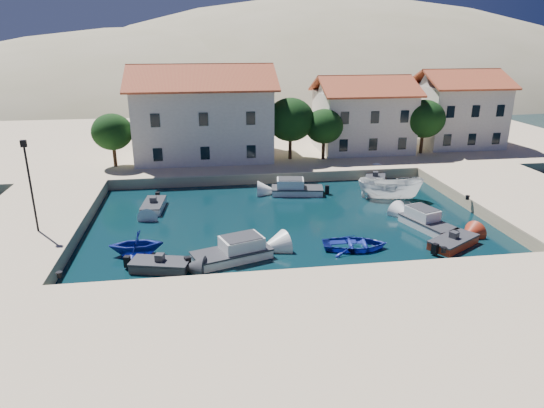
{
  "coord_description": "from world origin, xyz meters",
  "views": [
    {
      "loc": [
        -6.26,
        -24.29,
        13.48
      ],
      "look_at": [
        -1.47,
        8.35,
        2.0
      ],
      "focal_mm": 32.0,
      "sensor_mm": 36.0,
      "label": 1
    }
  ],
  "objects": [
    {
      "name": "ground",
      "position": [
        0.0,
        0.0,
        0.0
      ],
      "size": [
        400.0,
        400.0,
        0.0
      ],
      "primitive_type": "plane",
      "color": "black",
      "rests_on": "ground"
    },
    {
      "name": "quay_south",
      "position": [
        0.0,
        -6.0,
        0.5
      ],
      "size": [
        52.0,
        12.0,
        1.0
      ],
      "primitive_type": "cube",
      "color": "beige",
      "rests_on": "ground"
    },
    {
      "name": "quay_east",
      "position": [
        20.5,
        10.0,
        0.5
      ],
      "size": [
        11.0,
        20.0,
        1.0
      ],
      "primitive_type": "cube",
      "color": "beige",
      "rests_on": "ground"
    },
    {
      "name": "quay_west",
      "position": [
        -19.0,
        10.0,
        0.5
      ],
      "size": [
        8.0,
        20.0,
        1.0
      ],
      "primitive_type": "cube",
      "color": "beige",
      "rests_on": "ground"
    },
    {
      "name": "quay_north",
      "position": [
        2.0,
        38.0,
        0.5
      ],
      "size": [
        80.0,
        36.0,
        1.0
      ],
      "primitive_type": "cube",
      "color": "beige",
      "rests_on": "ground"
    },
    {
      "name": "hills",
      "position": [
        20.64,
        123.62,
        -23.4
      ],
      "size": [
        254.0,
        176.0,
        99.0
      ],
      "color": "gray",
      "rests_on": "ground"
    },
    {
      "name": "building_left",
      "position": [
        -6.0,
        28.0,
        5.94
      ],
      "size": [
        14.7,
        9.45,
        9.7
      ],
      "color": "beige",
      "rests_on": "quay_north"
    },
    {
      "name": "building_mid",
      "position": [
        12.0,
        29.0,
        5.22
      ],
      "size": [
        10.5,
        8.4,
        8.3
      ],
      "color": "beige",
      "rests_on": "quay_north"
    },
    {
      "name": "building_right",
      "position": [
        24.0,
        30.0,
        5.47
      ],
      "size": [
        9.45,
        8.4,
        8.8
      ],
      "color": "beige",
      "rests_on": "quay_north"
    },
    {
      "name": "trees",
      "position": [
        4.51,
        25.46,
        4.84
      ],
      "size": [
        37.3,
        5.3,
        6.45
      ],
      "color": "#382314",
      "rests_on": "quay_north"
    },
    {
      "name": "lamppost",
      "position": [
        -17.5,
        8.0,
        4.75
      ],
      "size": [
        0.35,
        0.25,
        6.22
      ],
      "color": "black",
      "rests_on": "quay_west"
    },
    {
      "name": "bollards",
      "position": [
        2.8,
        3.87,
        1.15
      ],
      "size": [
        29.36,
        9.56,
        0.3
      ],
      "color": "black",
      "rests_on": "ground"
    },
    {
      "name": "motorboat_grey_sw",
      "position": [
        -9.12,
        2.94,
        0.3
      ],
      "size": [
        3.81,
        2.4,
        1.25
      ],
      "rotation": [
        0.0,
        0.0,
        -0.25
      ],
      "color": "#323337",
      "rests_on": "ground"
    },
    {
      "name": "cabin_cruiser_south",
      "position": [
        -4.71,
        3.78,
        0.48
      ],
      "size": [
        5.39,
        3.61,
        1.6
      ],
      "rotation": [
        0.0,
        0.0,
        0.33
      ],
      "color": "white",
      "rests_on": "ground"
    },
    {
      "name": "rowboat_south",
      "position": [
        3.55,
        4.28,
        0.0
      ],
      "size": [
        4.68,
        3.64,
        0.89
      ],
      "primitive_type": "imported",
      "rotation": [
        0.0,
        0.0,
        1.43
      ],
      "color": "navy",
      "rests_on": "ground"
    },
    {
      "name": "motorboat_red_se",
      "position": [
        10.23,
        3.65,
        0.29
      ],
      "size": [
        4.13,
        3.45,
        1.25
      ],
      "rotation": [
        0.0,
        0.0,
        0.55
      ],
      "color": "maroon",
      "rests_on": "ground"
    },
    {
      "name": "cabin_cruiser_east",
      "position": [
        9.93,
        6.92,
        0.48
      ],
      "size": [
        3.12,
        4.82,
        1.6
      ],
      "rotation": [
        0.0,
        0.0,
        1.89
      ],
      "color": "white",
      "rests_on": "ground"
    },
    {
      "name": "boat_east",
      "position": [
        9.73,
        13.89,
        0.0
      ],
      "size": [
        5.91,
        3.63,
        2.14
      ],
      "primitive_type": "imported",
      "rotation": [
        0.0,
        0.0,
        1.27
      ],
      "color": "white",
      "rests_on": "ground"
    },
    {
      "name": "motorboat_white_ne",
      "position": [
        10.24,
        19.0,
        0.29
      ],
      "size": [
        3.21,
        4.35,
        1.25
      ],
      "rotation": [
        0.0,
        0.0,
        1.18
      ],
      "color": "white",
      "rests_on": "ground"
    },
    {
      "name": "rowboat_west",
      "position": [
        -10.79,
        5.42,
        0.0
      ],
      "size": [
        3.45,
        2.98,
        1.8
      ],
      "primitive_type": "imported",
      "rotation": [
        0.0,
        0.0,
        -1.56
      ],
      "color": "navy",
      "rests_on": "ground"
    },
    {
      "name": "motorboat_white_west",
      "position": [
        -10.43,
        14.15,
        0.3
      ],
      "size": [
        1.91,
        3.73,
        1.25
      ],
      "rotation": [
        0.0,
        0.0,
        -1.66
      ],
      "color": "white",
      "rests_on": "ground"
    },
    {
      "name": "cabin_cruiser_north",
      "position": [
        2.01,
        16.44,
        0.48
      ],
      "size": [
        4.83,
        2.62,
        1.6
      ],
      "rotation": [
        0.0,
        0.0,
        2.99
      ],
      "color": "white",
      "rests_on": "ground"
    }
  ]
}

